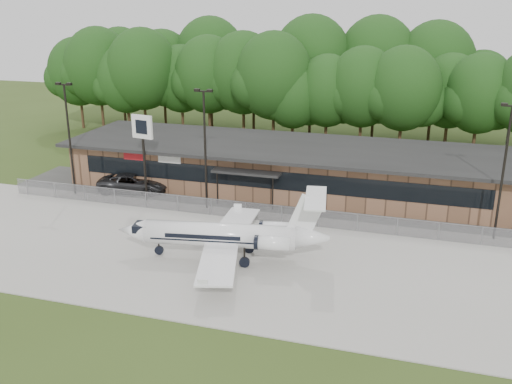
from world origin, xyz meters
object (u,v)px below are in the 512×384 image
(terminal, at_px, (285,166))
(business_jet, at_px, (228,236))
(suv, at_px, (134,183))
(pole_sign, at_px, (143,136))

(terminal, height_order, business_jet, business_jet)
(business_jet, relative_size, suv, 2.28)
(terminal, relative_size, suv, 6.35)
(suv, bearing_deg, terminal, -78.79)
(terminal, height_order, suv, terminal)
(business_jet, height_order, pole_sign, pole_sign)
(business_jet, relative_size, pole_sign, 1.91)
(business_jet, bearing_deg, terminal, 81.02)
(business_jet, bearing_deg, suv, 130.34)
(business_jet, xyz_separation_m, pole_sign, (-11.00, 9.36, 4.14))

